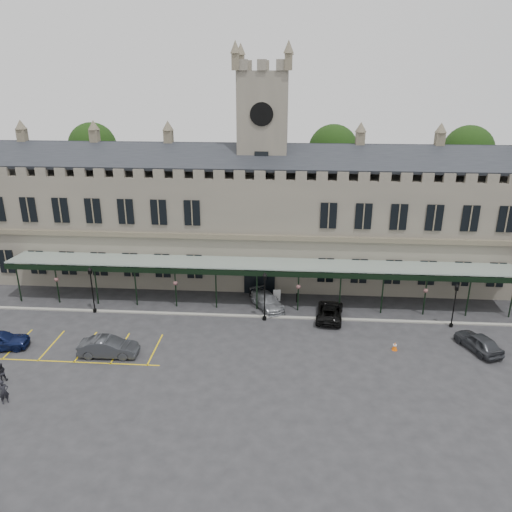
# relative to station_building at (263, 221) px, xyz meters

# --- Properties ---
(ground) EXTENTS (140.00, 140.00, 0.00)m
(ground) POSITION_rel_station_building_xyz_m (0.00, -15.91, -6.47)
(ground) COLOR #262628
(station_building) EXTENTS (60.00, 10.36, 17.30)m
(station_building) POSITION_rel_station_building_xyz_m (0.00, 0.00, 0.00)
(station_building) COLOR #635D52
(station_building) RESTS_ON ground
(clock_tower) EXTENTS (5.60, 5.60, 24.80)m
(clock_tower) POSITION_rel_station_building_xyz_m (0.00, 0.09, 6.64)
(clock_tower) COLOR #635D52
(clock_tower) RESTS_ON ground
(canopy) EXTENTS (50.00, 4.10, 4.30)m
(canopy) POSITION_rel_station_building_xyz_m (0.00, -8.45, -4.06)
(canopy) COLOR #8C9E93
(canopy) RESTS_ON ground
(kerb) EXTENTS (60.00, 0.40, 0.12)m
(kerb) POSITION_rel_station_building_xyz_m (0.00, -10.41, -6.41)
(kerb) COLOR gray
(kerb) RESTS_ON ground
(parking_markings) EXTENTS (16.00, 6.00, 0.01)m
(parking_markings) POSITION_rel_station_building_xyz_m (-14.00, -17.41, -6.47)
(parking_markings) COLOR gold
(parking_markings) RESTS_ON ground
(tree_behind_left) EXTENTS (6.00, 6.00, 16.00)m
(tree_behind_left) POSITION_rel_station_building_xyz_m (-22.00, 9.09, 6.35)
(tree_behind_left) COLOR #332314
(tree_behind_left) RESTS_ON ground
(tree_behind_mid) EXTENTS (6.00, 6.00, 16.00)m
(tree_behind_mid) POSITION_rel_station_building_xyz_m (8.00, 9.09, 6.35)
(tree_behind_mid) COLOR #332314
(tree_behind_mid) RESTS_ON ground
(tree_behind_right) EXTENTS (6.00, 6.00, 16.00)m
(tree_behind_right) POSITION_rel_station_building_xyz_m (24.00, 9.09, 6.35)
(tree_behind_right) COLOR #332314
(tree_behind_right) RESTS_ON ground
(lamp_post_left) EXTENTS (0.45, 0.45, 4.72)m
(lamp_post_left) POSITION_rel_station_building_xyz_m (-15.64, -10.54, -3.67)
(lamp_post_left) COLOR black
(lamp_post_left) RESTS_ON ground
(lamp_post_mid) EXTENTS (0.46, 0.46, 4.83)m
(lamp_post_mid) POSITION_rel_station_building_xyz_m (0.88, -10.94, -3.60)
(lamp_post_mid) COLOR black
(lamp_post_mid) RESTS_ON ground
(lamp_post_right) EXTENTS (0.41, 0.41, 4.29)m
(lamp_post_right) POSITION_rel_station_building_xyz_m (17.99, -11.03, -3.92)
(lamp_post_right) COLOR black
(lamp_post_right) RESTS_ON ground
(traffic_cone) EXTENTS (0.46, 0.46, 0.73)m
(traffic_cone) POSITION_rel_station_building_xyz_m (12.07, -15.53, -6.11)
(traffic_cone) COLOR #E05507
(traffic_cone) RESTS_ON ground
(sign_board) EXTENTS (0.75, 0.16, 1.28)m
(sign_board) POSITION_rel_station_building_xyz_m (1.89, -6.82, -5.84)
(sign_board) COLOR black
(sign_board) RESTS_ON ground
(bollard_left) EXTENTS (0.18, 0.18, 0.98)m
(bollard_left) POSITION_rel_station_building_xyz_m (-0.88, -6.01, -5.98)
(bollard_left) COLOR black
(bollard_left) RESTS_ON ground
(bollard_right) EXTENTS (0.17, 0.17, 0.98)m
(bollard_right) POSITION_rel_station_building_xyz_m (3.92, -6.92, -5.98)
(bollard_right) COLOR black
(bollard_right) RESTS_ON ground
(car_left_b) EXTENTS (4.86, 1.82, 1.58)m
(car_left_b) POSITION_rel_station_building_xyz_m (-11.50, -18.15, -5.68)
(car_left_b) COLOR #2F3136
(car_left_b) RESTS_ON ground
(car_taxi) EXTENTS (4.09, 5.17, 1.40)m
(car_taxi) POSITION_rel_station_building_xyz_m (1.00, -8.33, -5.77)
(car_taxi) COLOR #989A9F
(car_taxi) RESTS_ON ground
(car_van) EXTENTS (2.90, 5.29, 1.40)m
(car_van) POSITION_rel_station_building_xyz_m (7.00, -10.10, -5.77)
(car_van) COLOR black
(car_van) RESTS_ON ground
(car_right_a) EXTENTS (3.40, 4.81, 1.52)m
(car_right_a) POSITION_rel_station_building_xyz_m (19.00, -15.04, -5.71)
(car_right_a) COLOR #2F3136
(car_right_a) RESTS_ON ground
(person_a) EXTENTS (0.77, 0.77, 1.81)m
(person_a) POSITION_rel_station_building_xyz_m (-16.63, -24.74, -5.56)
(person_a) COLOR black
(person_a) RESTS_ON ground
(person_b) EXTENTS (0.93, 0.90, 1.52)m
(person_b) POSITION_rel_station_building_xyz_m (-18.30, -22.22, -5.71)
(person_b) COLOR black
(person_b) RESTS_ON ground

